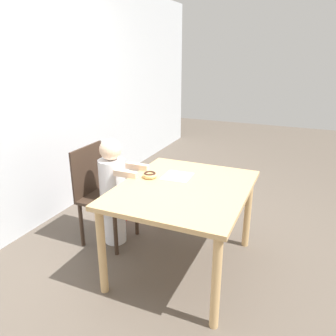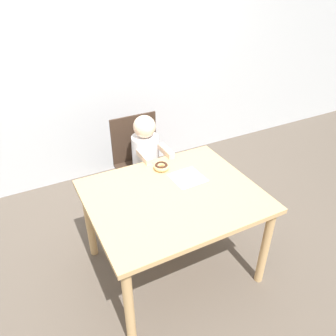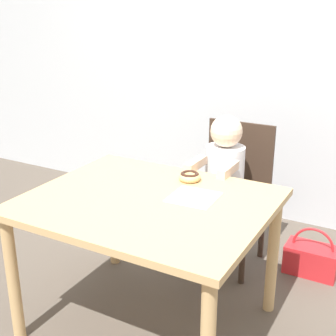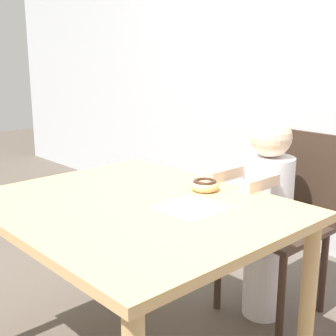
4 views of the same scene
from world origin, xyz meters
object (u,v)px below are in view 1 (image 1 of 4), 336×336
object	(u,v)px
chair	(102,193)
child_figure	(113,191)
donut	(150,175)
handbag	(126,205)

from	to	relation	value
chair	child_figure	size ratio (longest dim) A/B	0.90
chair	donut	size ratio (longest dim) A/B	7.63
child_figure	handbag	xyz separation A→B (m)	(0.53, 0.19, -0.41)
chair	handbag	distance (m)	0.65
chair	child_figure	bearing A→B (deg)	-90.00
handbag	donut	bearing A→B (deg)	-134.20
handbag	chair	bearing A→B (deg)	-172.71
child_figure	donut	size ratio (longest dim) A/B	8.44
child_figure	handbag	world-z (taller)	child_figure
child_figure	handbag	size ratio (longest dim) A/B	3.11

